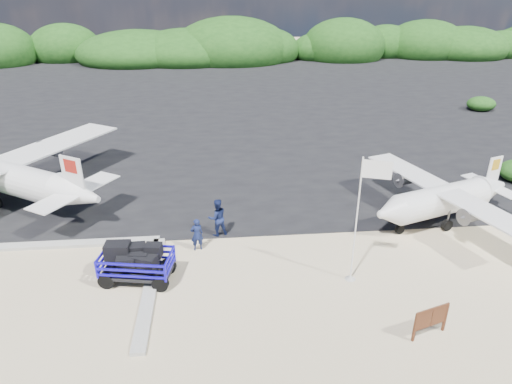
% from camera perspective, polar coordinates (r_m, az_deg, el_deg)
% --- Properties ---
extents(ground, '(160.00, 160.00, 0.00)m').
position_cam_1_polar(ground, '(17.23, 1.80, -14.17)').
color(ground, beige).
extents(asphalt_apron, '(90.00, 50.00, 0.04)m').
position_cam_1_polar(asphalt_apron, '(44.57, -2.90, 11.16)').
color(asphalt_apron, '#B2B2B2').
rests_on(asphalt_apron, ground).
extents(lagoon, '(9.00, 7.00, 0.40)m').
position_cam_1_polar(lagoon, '(19.70, -26.37, -11.50)').
color(lagoon, '#B2B2B2').
rests_on(lagoon, ground).
extents(vegetation_band, '(124.00, 8.00, 4.40)m').
position_cam_1_polar(vegetation_band, '(69.06, -3.88, 16.26)').
color(vegetation_band, '#B2B2B2').
rests_on(vegetation_band, ground).
extents(baggage_cart, '(3.23, 2.21, 1.49)m').
position_cam_1_polar(baggage_cart, '(19.09, -14.41, -10.60)').
color(baggage_cart, '#180ED2').
rests_on(baggage_cart, ground).
extents(flagpole, '(1.13, 0.75, 5.22)m').
position_cam_1_polar(flagpole, '(18.95, 11.68, -10.58)').
color(flagpole, white).
rests_on(flagpole, ground).
extents(signboard, '(1.43, 0.57, 1.20)m').
position_cam_1_polar(signboard, '(17.13, 20.65, -16.43)').
color(signboard, '#592F19').
rests_on(signboard, ground).
extents(crew_a, '(0.63, 0.49, 1.53)m').
position_cam_1_polar(crew_a, '(20.13, -7.40, -5.28)').
color(crew_a, '#141E4B').
rests_on(crew_a, ground).
extents(crew_b, '(1.06, 0.93, 1.83)m').
position_cam_1_polar(crew_b, '(21.06, -4.87, -3.20)').
color(crew_b, '#141E4B').
rests_on(crew_b, ground).
extents(aircraft_large, '(20.27, 20.27, 4.42)m').
position_cam_1_polar(aircraft_large, '(43.82, 11.62, 10.43)').
color(aircraft_large, '#B2B2B2').
rests_on(aircraft_large, ground).
extents(aircraft_small, '(10.10, 10.10, 2.88)m').
position_cam_1_polar(aircraft_small, '(45.74, -18.72, 10.24)').
color(aircraft_small, '#B2B2B2').
rests_on(aircraft_small, ground).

